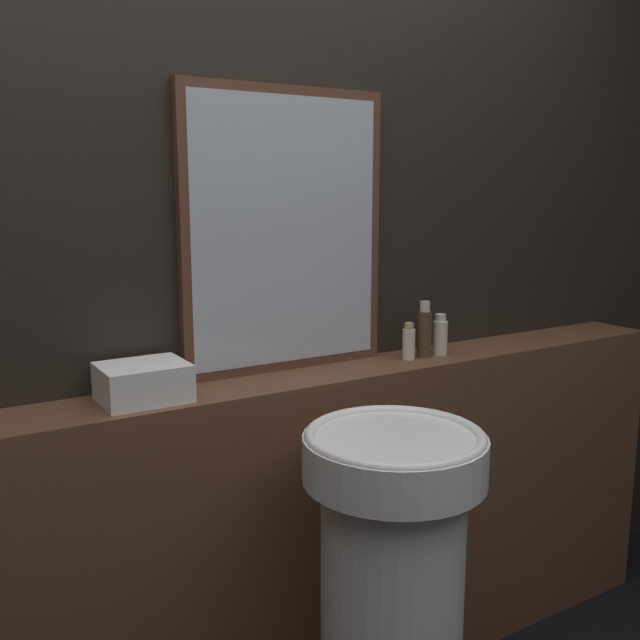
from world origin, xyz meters
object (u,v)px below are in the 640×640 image
at_px(mirror, 285,232).
at_px(towel_stack, 143,382).
at_px(conditioner_bottle, 424,331).
at_px(shampoo_bottle, 409,342).
at_px(lotion_bottle, 440,336).
at_px(pedestal_sink, 391,612).

bearing_deg(mirror, towel_stack, -168.51).
xyz_separation_m(mirror, conditioner_bottle, (0.41, -0.09, -0.30)).
xyz_separation_m(shampoo_bottle, conditioner_bottle, (0.06, 0.00, 0.03)).
distance_m(shampoo_bottle, lotion_bottle, 0.12).
relative_size(mirror, towel_stack, 3.79).
height_order(mirror, conditioner_bottle, mirror).
distance_m(mirror, shampoo_bottle, 0.49).
xyz_separation_m(towel_stack, shampoo_bottle, (0.79, 0.00, 0.01)).
height_order(conditioner_bottle, lotion_bottle, conditioner_bottle).
bearing_deg(shampoo_bottle, towel_stack, 180.00).
bearing_deg(pedestal_sink, lotion_bottle, 40.58).
bearing_deg(pedestal_sink, towel_stack, 135.10).
distance_m(mirror, conditioner_bottle, 0.52).
xyz_separation_m(towel_stack, conditioner_bottle, (0.84, 0.00, 0.03)).
distance_m(mirror, towel_stack, 0.55).
distance_m(conditioner_bottle, lotion_bottle, 0.06).
height_order(mirror, shampoo_bottle, mirror).
height_order(mirror, lotion_bottle, mirror).
bearing_deg(conditioner_bottle, lotion_bottle, 0.00).
bearing_deg(conditioner_bottle, towel_stack, 180.00).
bearing_deg(pedestal_sink, mirror, 88.67).
bearing_deg(shampoo_bottle, conditioner_bottle, 0.00).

